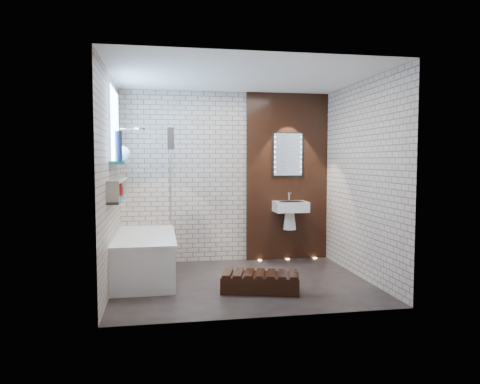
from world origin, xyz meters
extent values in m
plane|color=black|center=(0.00, 0.00, 0.00)|extent=(3.20, 3.20, 0.00)
cube|color=#B19D8D|center=(0.00, 1.30, 1.30)|extent=(3.20, 0.04, 2.60)
cube|color=#B19D8D|center=(0.00, -1.30, 1.30)|extent=(3.20, 0.04, 2.60)
cube|color=#B19D8D|center=(-1.60, 0.00, 1.30)|extent=(0.04, 2.60, 2.60)
cube|color=#B19D8D|center=(1.60, 0.00, 1.30)|extent=(0.04, 2.60, 2.60)
plane|color=white|center=(0.00, 0.00, 2.60)|extent=(3.20, 3.20, 0.00)
cube|color=black|center=(0.95, 1.27, 1.30)|extent=(1.30, 0.06, 2.60)
cube|color=#7FADE0|center=(-1.59, 0.35, 2.00)|extent=(0.03, 1.00, 0.90)
cube|color=teal|center=(-1.51, 0.35, 1.53)|extent=(0.18, 1.00, 0.04)
cube|color=teal|center=(-1.53, 0.15, 1.08)|extent=(0.14, 1.30, 0.03)
cube|color=#B2A899|center=(-1.53, 0.15, 1.32)|extent=(0.14, 1.30, 0.03)
cube|color=#B2A899|center=(-1.53, -0.48, 1.20)|extent=(0.14, 0.03, 0.26)
cube|color=#B2A899|center=(-1.53, 0.79, 1.20)|extent=(0.14, 0.03, 0.26)
cube|color=white|center=(-1.23, 0.45, 0.28)|extent=(0.75, 1.70, 0.55)
cube|color=white|center=(-1.23, 0.45, 0.57)|extent=(0.79, 1.74, 0.03)
cylinder|color=silver|center=(-1.08, 1.18, 0.64)|extent=(0.04, 0.04, 0.12)
cube|color=white|center=(-0.87, 0.89, 1.28)|extent=(0.01, 0.78, 1.40)
cube|color=#2A2322|center=(-0.87, 0.60, 1.85)|extent=(0.09, 0.22, 0.29)
cylinder|color=silver|center=(-1.30, 0.95, 2.00)|extent=(0.18, 0.18, 0.02)
cube|color=white|center=(0.95, 1.06, 0.85)|extent=(0.50, 0.36, 0.16)
cone|color=white|center=(0.95, 1.11, 0.63)|extent=(0.20, 0.20, 0.28)
cylinder|color=silver|center=(0.95, 1.16, 1.00)|extent=(0.03, 0.03, 0.14)
cube|color=black|center=(0.95, 1.24, 1.65)|extent=(0.50, 0.02, 0.70)
cube|color=silver|center=(0.95, 1.23, 1.65)|extent=(0.45, 0.01, 0.65)
cube|color=black|center=(0.14, -0.42, 0.10)|extent=(0.98, 0.63, 0.20)
cylinder|color=maroon|center=(-1.53, -0.36, 1.16)|extent=(0.05, 0.05, 0.11)
cylinder|color=maroon|center=(-1.53, 0.47, 1.18)|extent=(0.06, 0.06, 0.16)
cylinder|color=maroon|center=(-1.53, 0.66, 1.15)|extent=(0.05, 0.05, 0.11)
cylinder|color=#9A5817|center=(-1.53, -0.17, 1.15)|extent=(0.05, 0.05, 0.09)
sphere|color=white|center=(-1.50, 0.51, 1.65)|extent=(0.20, 0.20, 0.20)
cylinder|color=#161F3C|center=(-1.50, 0.00, 1.73)|extent=(0.08, 0.08, 0.36)
sphere|color=white|center=(-1.50, 0.16, 1.60)|extent=(0.11, 0.11, 0.11)
cylinder|color=#FFD899|center=(0.50, 1.20, 0.01)|extent=(0.06, 0.06, 0.01)
cylinder|color=#FFD899|center=(0.95, 1.20, 0.01)|extent=(0.06, 0.06, 0.01)
cylinder|color=#FFD899|center=(1.40, 1.20, 0.01)|extent=(0.06, 0.06, 0.01)
camera|label=1|loc=(-1.01, -5.57, 1.56)|focal=33.74mm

